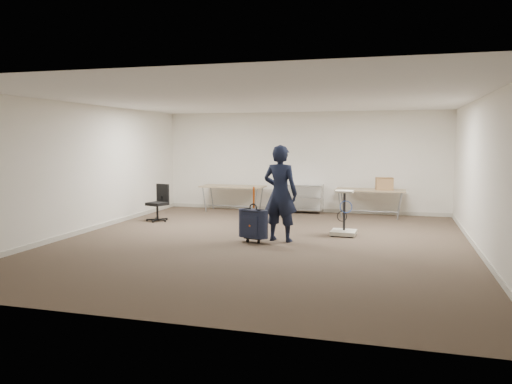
% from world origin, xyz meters
% --- Properties ---
extents(ground, '(9.00, 9.00, 0.00)m').
position_xyz_m(ground, '(0.00, 0.00, 0.00)').
color(ground, '#463A2A').
rests_on(ground, ground).
extents(room_shell, '(8.00, 9.00, 9.00)m').
position_xyz_m(room_shell, '(0.00, 1.38, 0.05)').
color(room_shell, white).
rests_on(room_shell, ground).
extents(folding_table_left, '(1.80, 0.75, 0.73)m').
position_xyz_m(folding_table_left, '(-1.90, 3.95, 0.68)').
color(folding_table_left, '#9F8061').
rests_on(folding_table_left, ground).
extents(folding_table_right, '(1.80, 0.75, 0.73)m').
position_xyz_m(folding_table_right, '(1.90, 3.95, 0.68)').
color(folding_table_right, '#9F8061').
rests_on(folding_table_right, ground).
extents(wire_shelf, '(1.22, 0.47, 0.80)m').
position_xyz_m(wire_shelf, '(0.00, 4.20, 0.44)').
color(wire_shelf, silver).
rests_on(wire_shelf, ground).
extents(person, '(0.77, 0.57, 1.93)m').
position_xyz_m(person, '(0.32, 0.24, 0.96)').
color(person, black).
rests_on(person, ground).
extents(suitcase, '(0.45, 0.34, 1.11)m').
position_xyz_m(suitcase, '(-0.15, -0.06, 0.38)').
color(suitcase, black).
rests_on(suitcase, ground).
extents(office_chair, '(0.56, 0.56, 0.92)m').
position_xyz_m(office_chair, '(-3.17, 1.86, 0.28)').
color(office_chair, black).
rests_on(office_chair, ground).
extents(equipment_cart, '(0.54, 0.54, 0.96)m').
position_xyz_m(equipment_cart, '(1.49, 1.19, 0.25)').
color(equipment_cart, silver).
rests_on(equipment_cart, ground).
extents(cardboard_box, '(0.47, 0.38, 0.32)m').
position_xyz_m(cardboard_box, '(2.25, 3.93, 0.89)').
color(cardboard_box, '#916643').
rests_on(cardboard_box, folding_table_right).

